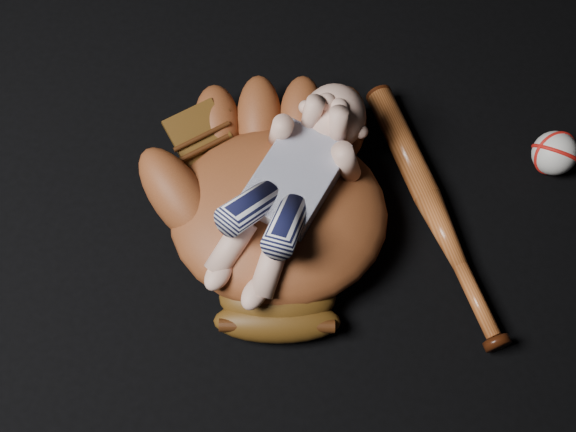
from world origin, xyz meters
The scene contains 4 objects.
baseball_glove centered at (-0.05, -0.03, 0.08)m, with size 0.44×0.50×0.16m, color #632D15, non-canonical shape.
newborn_baby centered at (-0.04, -0.02, 0.14)m, with size 0.18×0.39×0.16m, color #D7A28A, non-canonical shape.
baseball_bat centered at (0.20, 0.06, 0.02)m, with size 0.05×0.51×0.05m, color #9F4A1E, non-canonical shape.
baseball centered at (0.38, 0.21, 0.04)m, with size 0.08×0.08×0.08m, color silver.
Camera 1 is at (0.09, -0.55, 1.10)m, focal length 45.00 mm.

